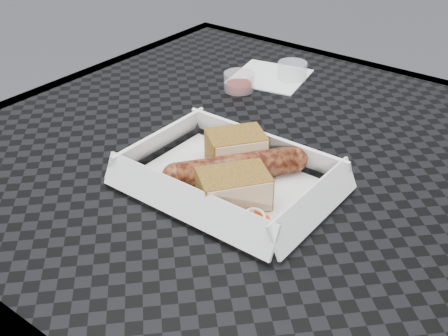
# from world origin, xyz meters

# --- Properties ---
(patio_table) EXTENTS (0.80, 0.80, 0.74)m
(patio_table) POSITION_xyz_m (0.00, 0.00, 0.67)
(patio_table) COLOR black
(patio_table) RESTS_ON ground
(food_tray) EXTENTS (0.22, 0.15, 0.00)m
(food_tray) POSITION_xyz_m (0.03, -0.09, 0.75)
(food_tray) COLOR white
(food_tray) RESTS_ON patio_table
(bratwurst) EXTENTS (0.12, 0.15, 0.03)m
(bratwurst) POSITION_xyz_m (0.04, -0.08, 0.77)
(bratwurst) COLOR brown
(bratwurst) RESTS_ON food_tray
(bread_near) EXTENTS (0.08, 0.09, 0.04)m
(bread_near) POSITION_xyz_m (0.01, -0.05, 0.77)
(bread_near) COLOR olive
(bread_near) RESTS_ON food_tray
(bread_far) EXTENTS (0.09, 0.09, 0.04)m
(bread_far) POSITION_xyz_m (0.06, -0.12, 0.77)
(bread_far) COLOR olive
(bread_far) RESTS_ON food_tray
(veg_garnish) EXTENTS (0.03, 0.03, 0.00)m
(veg_garnish) POSITION_xyz_m (0.10, -0.14, 0.75)
(veg_garnish) COLOR #E63D0A
(veg_garnish) RESTS_ON food_tray
(napkin) EXTENTS (0.14, 0.14, 0.00)m
(napkin) POSITION_xyz_m (-0.11, 0.23, 0.75)
(napkin) COLOR white
(napkin) RESTS_ON patio_table
(condiment_cup_sauce) EXTENTS (0.05, 0.05, 0.03)m
(condiment_cup_sauce) POSITION_xyz_m (-0.12, 0.15, 0.76)
(condiment_cup_sauce) COLOR maroon
(condiment_cup_sauce) RESTS_ON patio_table
(condiment_cup_empty) EXTENTS (0.05, 0.05, 0.03)m
(condiment_cup_empty) POSITION_xyz_m (-0.08, 0.24, 0.76)
(condiment_cup_empty) COLOR silver
(condiment_cup_empty) RESTS_ON patio_table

